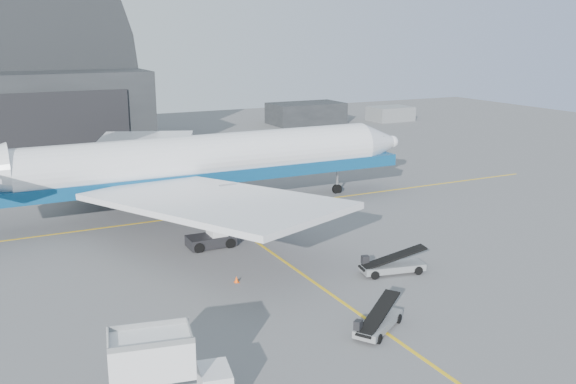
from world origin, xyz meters
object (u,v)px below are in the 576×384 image
catering_truck (163,375)px  pushback_tug (212,239)px  belt_loader_b (392,266)px  belt_loader_a (378,322)px  airliner (187,163)px

catering_truck → pushback_tug: size_ratio=1.57×
pushback_tug → belt_loader_b: belt_loader_b is taller
pushback_tug → belt_loader_a: belt_loader_a is taller
airliner → catering_truck: bearing=-110.0°
belt_loader_a → belt_loader_b: bearing=16.6°
belt_loader_b → belt_loader_a: bearing=-119.4°
airliner → catering_truck: size_ratio=8.27×
airliner → pushback_tug: bearing=-98.4°
pushback_tug → belt_loader_b: 15.21m
pushback_tug → catering_truck: bearing=-114.8°
belt_loader_a → catering_truck: bearing=158.1°
belt_loader_a → airliner: bearing=60.6°
airliner → belt_loader_a: bearing=-86.5°
catering_truck → belt_loader_a: bearing=21.7°
catering_truck → pushback_tug: bearing=75.3°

